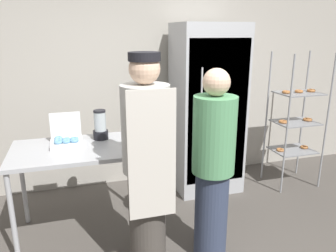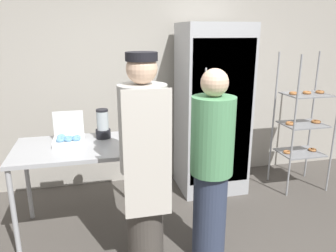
{
  "view_description": "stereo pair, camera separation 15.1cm",
  "coord_description": "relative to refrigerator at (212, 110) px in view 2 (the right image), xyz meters",
  "views": [
    {
      "loc": [
        -0.89,
        -1.88,
        1.91
      ],
      "look_at": [
        -0.11,
        0.77,
        1.1
      ],
      "focal_mm": 35.0,
      "sensor_mm": 36.0,
      "label": 1
    },
    {
      "loc": [
        -0.75,
        -1.92,
        1.91
      ],
      "look_at": [
        -0.11,
        0.77,
        1.1
      ],
      "focal_mm": 35.0,
      "sensor_mm": 36.0,
      "label": 2
    }
  ],
  "objects": [
    {
      "name": "back_wall",
      "position": [
        -0.64,
        0.49,
        0.45
      ],
      "size": [
        6.4,
        0.12,
        2.9
      ],
      "primitive_type": "cube",
      "color": "#ADA89E",
      "rests_on": "ground_plane"
    },
    {
      "name": "refrigerator",
      "position": [
        0.0,
        0.0,
        0.0
      ],
      "size": [
        0.77,
        0.67,
        2.0
      ],
      "color": "#ADAFB5",
      "rests_on": "ground_plane"
    },
    {
      "name": "baking_rack",
      "position": [
        1.1,
        -0.23,
        -0.17
      ],
      "size": [
        0.57,
        0.46,
        1.67
      ],
      "color": "#93969B",
      "rests_on": "ground_plane"
    },
    {
      "name": "prep_counter",
      "position": [
        -1.54,
        -0.6,
        -0.21
      ],
      "size": [
        1.18,
        0.76,
        0.88
      ],
      "color": "#ADAFB5",
      "rests_on": "ground_plane"
    },
    {
      "name": "donut_box",
      "position": [
        -1.63,
        -0.52,
        -0.07
      ],
      "size": [
        0.29,
        0.25,
        0.29
      ],
      "color": "white",
      "rests_on": "prep_counter"
    },
    {
      "name": "blender_pitcher",
      "position": [
        -1.3,
        -0.41,
        0.01
      ],
      "size": [
        0.15,
        0.15,
        0.29
      ],
      "color": "black",
      "rests_on": "prep_counter"
    },
    {
      "name": "person_baker",
      "position": [
        -1.02,
        -1.22,
        -0.08
      ],
      "size": [
        0.37,
        0.39,
        1.76
      ],
      "color": "#47423D",
      "rests_on": "ground_plane"
    },
    {
      "name": "person_customer",
      "position": [
        -0.48,
        -1.27,
        -0.16
      ],
      "size": [
        0.35,
        0.35,
        1.64
      ],
      "color": "#333D56",
      "rests_on": "ground_plane"
    }
  ]
}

